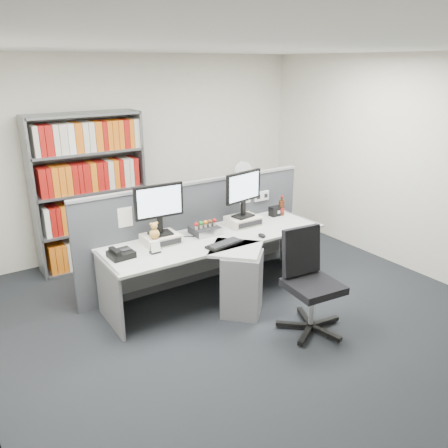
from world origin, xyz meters
TOP-DOWN VIEW (x-y plane):
  - ground at (0.00, 0.00)m, footprint 5.50×5.50m
  - room_shell at (0.00, 0.00)m, footprint 5.04×5.54m
  - partition at (0.00, 1.25)m, footprint 3.00×0.08m
  - desk at (0.00, 0.60)m, footprint 2.60×1.20m
  - monitor_riser_left at (-0.61, 0.98)m, footprint 0.38×0.31m
  - monitor_riser_right at (0.49, 0.98)m, footprint 0.38×0.31m
  - monitor_left at (-0.61, 0.98)m, footprint 0.55×0.19m
  - monitor_right at (0.49, 0.98)m, footprint 0.54×0.22m
  - desktop_pc at (-0.05, 0.97)m, footprint 0.30×0.27m
  - figurines at (-0.05, 0.95)m, footprint 0.29×0.05m
  - keyboard at (-0.06, 0.55)m, footprint 0.45×0.23m
  - mouse at (0.42, 0.52)m, footprint 0.07×0.11m
  - desk_phone at (-1.11, 0.85)m, footprint 0.25×0.23m
  - desk_calendar at (-0.78, 0.76)m, footprint 0.11×0.08m
  - plush_toy at (-0.71, 0.90)m, footprint 0.11×0.11m
  - speaker at (1.05, 1.03)m, footprint 0.18×0.10m
  - cola_bottle at (1.11, 1.00)m, footprint 0.08×0.08m
  - shelving_unit at (-0.90, 2.44)m, footprint 1.41×0.40m
  - filing_cabinet at (1.20, 1.99)m, footprint 0.45×0.61m
  - desk_fan at (1.20, 1.99)m, footprint 0.32×0.19m
  - office_chair at (0.39, -0.29)m, footprint 0.67×0.68m

SIDE VIEW (x-z plane):
  - ground at x=0.00m, z-range 0.00..0.00m
  - filing_cabinet at x=1.20m, z-range 0.00..0.70m
  - desk at x=0.00m, z-range 0.10..0.82m
  - office_chair at x=0.39m, z-range 0.04..1.06m
  - partition at x=0.00m, z-range 0.01..1.29m
  - keyboard at x=-0.06m, z-range 0.72..0.75m
  - mouse at x=0.42m, z-range 0.72..0.76m
  - desk_phone at x=-1.11m, z-range 0.71..0.81m
  - desktop_pc at x=-0.05m, z-range 0.72..0.80m
  - monitor_riser_left at x=-0.61m, z-range 0.72..0.82m
  - monitor_riser_right at x=0.49m, z-range 0.72..0.82m
  - desk_calendar at x=-0.78m, z-range 0.71..0.84m
  - speaker at x=1.05m, z-range 0.72..0.84m
  - cola_bottle at x=1.11m, z-range 0.69..0.95m
  - figurines at x=-0.05m, z-range 0.81..0.89m
  - plush_toy at x=-0.71m, z-range 0.81..0.99m
  - shelving_unit at x=-0.90m, z-range -0.02..1.98m
  - desk_fan at x=1.20m, z-range 0.77..1.30m
  - monitor_right at x=0.49m, z-range 0.87..1.43m
  - monitor_left at x=-0.61m, z-range 0.87..1.43m
  - room_shell at x=0.00m, z-range 0.43..3.15m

